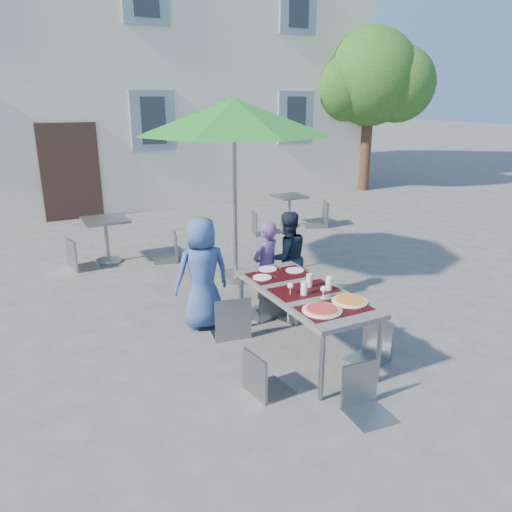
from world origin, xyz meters
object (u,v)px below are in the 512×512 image
cafe_table_1 (289,206)px  bg_chair_r_1 (321,198)px  child_1 (266,268)px  bg_chair_l_0 (76,235)px  chair_1 (267,273)px  patio_umbrella (234,118)px  pizza_near_right (350,301)px  chair_3 (263,348)px  cafe_table_0 (106,232)px  chair_5 (367,363)px  chair_4 (374,317)px  chair_2 (299,274)px  child_2 (287,258)px  chair_0 (231,292)px  dining_table (304,295)px  child_0 (202,273)px  bg_chair_l_1 (259,209)px  bg_chair_r_0 (169,231)px  pizza_near_left (322,310)px

cafe_table_1 → bg_chair_r_1: size_ratio=0.64×
child_1 → bg_chair_l_0: size_ratio=1.24×
chair_1 → bg_chair_r_1: bearing=47.9°
child_1 → patio_umbrella: (0.15, 1.25, 1.85)m
pizza_near_right → chair_3: chair_3 is taller
cafe_table_0 → chair_5: bearing=-77.7°
cafe_table_0 → chair_1: bearing=-67.0°
chair_4 → chair_2: bearing=98.0°
chair_1 → chair_2: size_ratio=0.98×
child_2 → chair_0: child_2 is taller
dining_table → child_0: (-0.73, 1.15, 0.00)m
pizza_near_right → chair_5: bearing=-114.6°
cafe_table_0 → bg_chair_r_1: bg_chair_r_1 is taller
pizza_near_right → bg_chair_r_1: bg_chair_r_1 is taller
chair_0 → bg_chair_l_1: bearing=58.4°
cafe_table_1 → chair_2: bearing=-119.5°
child_1 → bg_chair_r_0: size_ratio=1.32×
bg_chair_r_1 → child_2: bearing=-130.3°
cafe_table_1 → bg_chair_l_1: bg_chair_l_1 is taller
chair_5 → bg_chair_r_1: bearing=59.2°
pizza_near_left → bg_chair_r_0: (-0.14, 4.42, -0.23)m
child_0 → chair_1: (0.84, -0.12, -0.10)m
child_2 → bg_chair_r_0: 2.66m
patio_umbrella → child_0: bearing=-128.9°
chair_1 → cafe_table_0: 3.53m
bg_chair_l_0 → chair_3: bearing=-77.8°
child_0 → bg_chair_r_0: child_0 is taller
chair_0 → bg_chair_r_0: chair_0 is taller
child_2 → bg_chair_l_1: bearing=-107.6°
chair_5 → chair_4: bearing=46.6°
patio_umbrella → bg_chair_l_0: 3.29m
bg_chair_l_0 → chair_4: bearing=-62.5°
chair_3 → cafe_table_1: size_ratio=1.24×
bg_chair_l_1 → bg_chair_r_1: bearing=1.0°
bg_chair_r_1 → chair_1: bearing=-132.1°
chair_4 → cafe_table_1: (2.21, 5.49, -0.04)m
chair_4 → chair_0: bearing=134.5°
child_1 → bg_chair_r_1: 4.79m
pizza_near_left → chair_5: (0.06, -0.64, -0.28)m
pizza_near_right → bg_chair_r_0: 4.39m
child_1 → chair_3: (-0.96, -1.72, -0.12)m
cafe_table_0 → child_2: bearing=-57.5°
chair_4 → patio_umbrella: (-0.29, 2.91, 1.97)m
chair_5 → cafe_table_0: size_ratio=1.10×
child_1 → bg_chair_l_0: (-1.96, 2.94, -0.03)m
patio_umbrella → bg_chair_l_1: patio_umbrella is taller
dining_table → chair_0: chair_0 is taller
cafe_table_0 → bg_chair_r_1: size_ratio=0.73×
dining_table → patio_umbrella: size_ratio=0.65×
chair_5 → chair_0: bearing=103.6°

